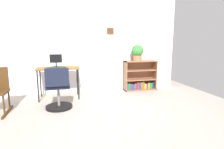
% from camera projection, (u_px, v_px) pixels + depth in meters
% --- Properties ---
extents(ground_plane, '(6.24, 6.24, 0.00)m').
position_uv_depth(ground_plane, '(95.00, 125.00, 2.93)').
color(ground_plane, '#A4988D').
extents(wall_back, '(5.20, 0.12, 2.49)m').
position_uv_depth(wall_back, '(81.00, 44.00, 4.78)').
color(wall_back, white).
rests_on(wall_back, ground_plane).
extents(desk, '(0.94, 0.52, 0.72)m').
position_uv_depth(desk, '(58.00, 70.00, 4.27)').
color(desk, brown).
rests_on(desk, ground_plane).
extents(monitor, '(0.27, 0.20, 0.30)m').
position_uv_depth(monitor, '(56.00, 61.00, 4.29)').
color(monitor, '#262628').
rests_on(monitor, desk).
extents(keyboard, '(0.42, 0.12, 0.02)m').
position_uv_depth(keyboard, '(57.00, 68.00, 4.17)').
color(keyboard, '#1B2E1D').
rests_on(keyboard, desk).
extents(office_chair, '(0.52, 0.54, 0.83)m').
position_uv_depth(office_chair, '(58.00, 91.00, 3.59)').
color(office_chair, black).
rests_on(office_chair, ground_plane).
extents(bookshelf_low, '(0.88, 0.30, 0.80)m').
position_uv_depth(bookshelf_low, '(139.00, 77.00, 5.11)').
color(bookshelf_low, '#8C5B3F').
rests_on(bookshelf_low, ground_plane).
extents(potted_plant_on_shelf, '(0.31, 0.31, 0.43)m').
position_uv_depth(potted_plant_on_shelf, '(137.00, 52.00, 4.92)').
color(potted_plant_on_shelf, '#9E6642').
rests_on(potted_plant_on_shelf, bookshelf_low).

